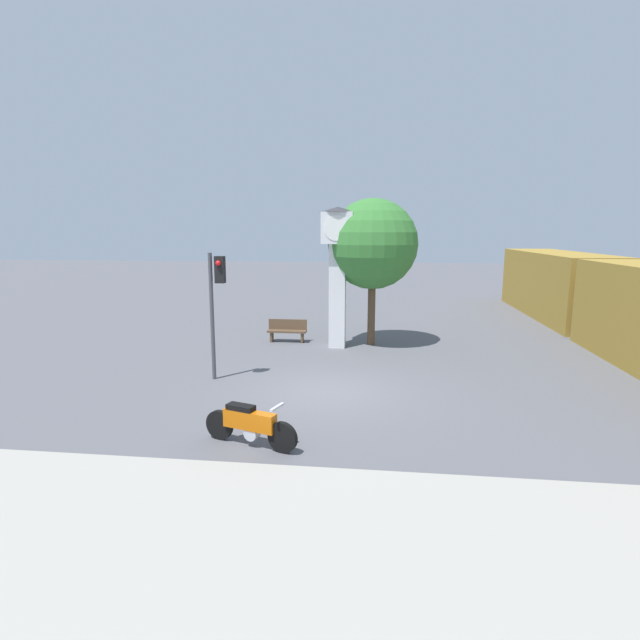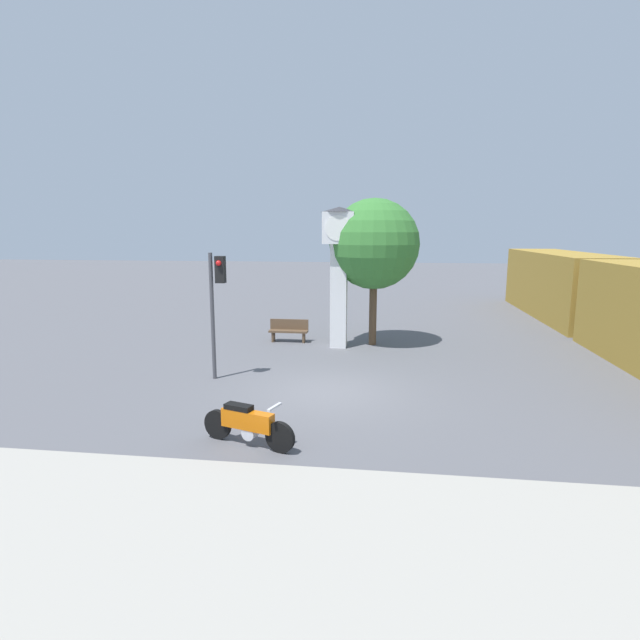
{
  "view_description": "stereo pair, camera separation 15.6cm",
  "coord_description": "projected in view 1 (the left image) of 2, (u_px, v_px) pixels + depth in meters",
  "views": [
    {
      "loc": [
        1.42,
        -13.56,
        4.52
      ],
      "look_at": [
        -0.32,
        0.82,
        1.93
      ],
      "focal_mm": 28.0,
      "sensor_mm": 36.0,
      "label": 1
    },
    {
      "loc": [
        1.58,
        -13.54,
        4.52
      ],
      "look_at": [
        -0.32,
        0.82,
        1.93
      ],
      "focal_mm": 28.0,
      "sensor_mm": 36.0,
      "label": 2
    }
  ],
  "objects": [
    {
      "name": "ground_plane",
      "position": [
        328.0,
        392.0,
        14.21
      ],
      "size": [
        120.0,
        120.0,
        0.0
      ],
      "primitive_type": "plane",
      "color": "#56565B"
    },
    {
      "name": "sidewalk_strip",
      "position": [
        265.0,
        574.0,
        6.58
      ],
      "size": [
        36.0,
        6.0,
        0.1
      ],
      "color": "#9E998E",
      "rests_on": "ground_plane"
    },
    {
      "name": "motorcycle",
      "position": [
        250.0,
        424.0,
        10.57
      ],
      "size": [
        2.16,
        0.86,
        0.99
      ],
      "rotation": [
        0.0,
        0.0,
        -0.32
      ],
      "color": "black",
      "rests_on": "ground_plane"
    },
    {
      "name": "clock_tower",
      "position": [
        338.0,
        256.0,
        19.12
      ],
      "size": [
        1.42,
        1.42,
        5.42
      ],
      "color": "white",
      "rests_on": "ground_plane"
    },
    {
      "name": "freight_train",
      "position": [
        606.0,
        300.0,
        20.78
      ],
      "size": [
        2.8,
        23.71,
        3.4
      ],
      "color": "olive",
      "rests_on": "ground_plane"
    },
    {
      "name": "traffic_light",
      "position": [
        216.0,
        293.0,
        14.97
      ],
      "size": [
        0.5,
        0.35,
        3.88
      ],
      "color": "#47474C",
      "rests_on": "ground_plane"
    },
    {
      "name": "street_tree",
      "position": [
        373.0,
        244.0,
        19.47
      ],
      "size": [
        3.53,
        3.53,
        5.78
      ],
      "color": "brown",
      "rests_on": "ground_plane"
    },
    {
      "name": "bench",
      "position": [
        287.0,
        330.0,
        20.57
      ],
      "size": [
        1.6,
        0.44,
        0.92
      ],
      "color": "brown",
      "rests_on": "ground_plane"
    }
  ]
}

